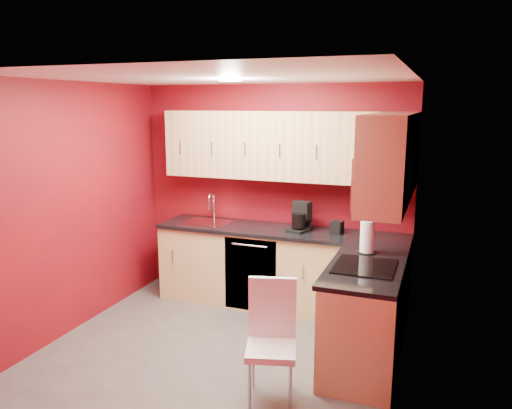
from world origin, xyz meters
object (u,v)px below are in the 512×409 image
Objects in this scene: microwave at (383,181)px; sink at (208,219)px; coffee_maker at (299,217)px; dining_chair at (271,343)px; napkin_holder at (337,227)px; paper_towel at (367,237)px.

sink is at bearing 154.40° from microwave.
coffee_maker is 0.35× the size of dining_chair.
coffee_maker is at bearing -2.01° from sink.
microwave is 0.81× the size of dining_chair.
napkin_holder is at bearing 29.16° from coffee_maker.
microwave is 5.88× the size of napkin_holder.
sink reaches higher than dining_chair.
coffee_maker is 0.98m from paper_towel.
microwave reaches higher than coffee_maker.
dining_chair is at bearing -62.99° from coffee_maker.
sink is 1.69× the size of paper_towel.
microwave is at bearing 31.89° from dining_chair.
paper_towel is (1.93, -0.58, 0.12)m from sink.
napkin_holder is (1.52, 0.04, 0.03)m from sink.
microwave is 2.46× the size of paper_towel.
sink is 1.12m from coffee_maker.
paper_towel is 0.33× the size of dining_chair.
microwave reaches higher than sink.
coffee_maker is 1.05× the size of paper_towel.
paper_towel is (0.41, -0.62, 0.09)m from napkin_holder.
sink is 1.52m from napkin_holder.
napkin_holder is at bearing 70.19° from dining_chair.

